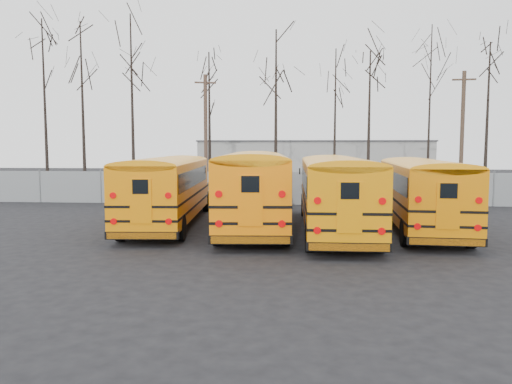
# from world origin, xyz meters

# --- Properties ---
(ground) EXTENTS (120.00, 120.00, 0.00)m
(ground) POSITION_xyz_m (0.00, 0.00, 0.00)
(ground) COLOR black
(ground) RESTS_ON ground
(fence) EXTENTS (40.00, 0.04, 2.00)m
(fence) POSITION_xyz_m (0.00, 12.00, 1.00)
(fence) COLOR gray
(fence) RESTS_ON ground
(distant_building) EXTENTS (22.00, 8.00, 4.00)m
(distant_building) POSITION_xyz_m (2.00, 32.00, 2.00)
(distant_building) COLOR #9B9B97
(distant_building) RESTS_ON ground
(bus_a) EXTENTS (3.33, 11.39, 3.15)m
(bus_a) POSITION_xyz_m (-5.44, 3.36, 1.84)
(bus_a) COLOR black
(bus_a) RESTS_ON ground
(bus_b) EXTENTS (3.55, 12.25, 3.39)m
(bus_b) POSITION_xyz_m (-1.55, 3.07, 1.98)
(bus_b) COLOR black
(bus_b) RESTS_ON ground
(bus_c) EXTENTS (2.69, 11.49, 3.21)m
(bus_c) POSITION_xyz_m (1.91, 1.99, 1.88)
(bus_c) COLOR black
(bus_c) RESTS_ON ground
(bus_d) EXTENTS (3.26, 11.17, 3.09)m
(bus_d) POSITION_xyz_m (5.57, 2.99, 1.81)
(bus_d) COLOR black
(bus_d) RESTS_ON ground
(utility_pole_left) EXTENTS (1.51, 0.58, 8.72)m
(utility_pole_left) POSITION_xyz_m (-6.29, 17.66, 4.48)
(utility_pole_left) COLOR #4C372B
(utility_pole_left) RESTS_ON ground
(utility_pole_right) EXTENTS (1.54, 0.28, 8.62)m
(utility_pole_right) POSITION_xyz_m (11.52, 16.58, 4.43)
(utility_pole_right) COLOR #463427
(utility_pole_right) RESTS_ON ground
(tree_0) EXTENTS (0.26, 0.26, 12.61)m
(tree_0) POSITION_xyz_m (-17.80, 16.51, 6.30)
(tree_0) COLOR black
(tree_0) RESTS_ON ground
(tree_1) EXTENTS (0.26, 0.26, 11.94)m
(tree_1) POSITION_xyz_m (-14.24, 14.79, 5.97)
(tree_1) COLOR black
(tree_1) RESTS_ON ground
(tree_2) EXTENTS (0.26, 0.26, 12.44)m
(tree_2) POSITION_xyz_m (-10.89, 15.14, 6.22)
(tree_2) COLOR black
(tree_2) RESTS_ON ground
(tree_3) EXTENTS (0.26, 0.26, 10.37)m
(tree_3) POSITION_xyz_m (-6.06, 17.96, 5.18)
(tree_3) COLOR black
(tree_3) RESTS_ON ground
(tree_4) EXTENTS (0.26, 0.26, 11.19)m
(tree_4) POSITION_xyz_m (-1.07, 14.94, 5.60)
(tree_4) COLOR black
(tree_4) RESTS_ON ground
(tree_5) EXTENTS (0.26, 0.26, 10.03)m
(tree_5) POSITION_xyz_m (2.87, 15.57, 5.01)
(tree_5) COLOR black
(tree_5) RESTS_ON ground
(tree_6) EXTENTS (0.26, 0.26, 9.63)m
(tree_6) POSITION_xyz_m (4.96, 14.38, 4.81)
(tree_6) COLOR black
(tree_6) RESTS_ON ground
(tree_7) EXTENTS (0.26, 0.26, 11.81)m
(tree_7) POSITION_xyz_m (9.43, 17.05, 5.91)
(tree_7) COLOR black
(tree_7) RESTS_ON ground
(tree_8) EXTENTS (0.26, 0.26, 10.71)m
(tree_8) POSITION_xyz_m (13.54, 17.69, 5.35)
(tree_8) COLOR black
(tree_8) RESTS_ON ground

